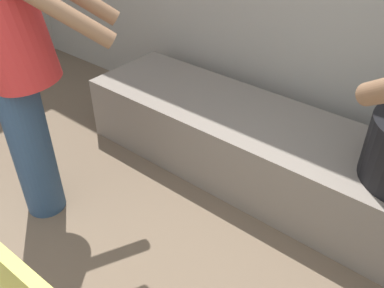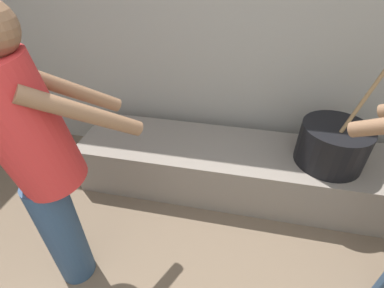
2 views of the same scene
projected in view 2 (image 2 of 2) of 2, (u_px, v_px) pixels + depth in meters
block_enclosure_rear at (218, 13)px, 2.07m from camera, size 5.29×0.20×2.49m
hearth_ledge at (242, 169)px, 2.23m from camera, size 2.59×0.60×0.40m
cooking_pot_main at (332, 145)px, 1.91m from camera, size 0.46×0.46×0.75m
cook_in_red_shirt at (39, 160)px, 1.25m from camera, size 0.69×0.69×1.56m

